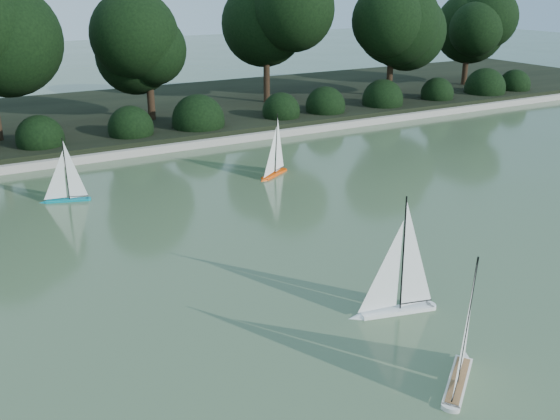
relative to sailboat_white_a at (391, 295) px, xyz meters
name	(u,v)px	position (x,y,z in m)	size (l,w,h in m)	color
ground	(377,322)	(-0.27, -0.09, -0.26)	(80.00, 80.00, 0.00)	#2D4228
pond_coping	(145,150)	(-0.27, 8.91, -0.17)	(40.00, 0.35, 0.18)	gray
far_bank	(102,118)	(-0.27, 12.91, -0.11)	(40.00, 8.00, 0.30)	black
tree_line	(154,31)	(0.96, 11.35, 2.39)	(26.31, 3.93, 4.39)	black
shrub_hedge	(133,128)	(-0.27, 9.81, 0.19)	(29.10, 1.10, 1.10)	black
sailboat_white_a	(391,295)	(0.00, 0.00, 0.00)	(1.19, 0.46, 1.63)	white
sailboat_white_b	(461,359)	(-0.25, -1.45, -0.01)	(1.00, 0.81, 1.57)	silver
sailboat_orange	(272,166)	(1.52, 5.83, -0.03)	(0.95, 0.65, 1.41)	#FA4D09
sailboat_teal	(62,191)	(-2.70, 6.36, -0.05)	(0.95, 0.43, 1.31)	#057B89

